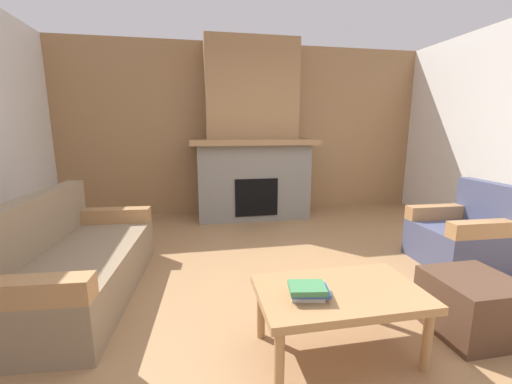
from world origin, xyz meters
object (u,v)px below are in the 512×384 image
Objects in this scene: coffee_table at (339,297)px; armchair at (463,236)px; fireplace at (252,143)px; couch at (72,264)px; ottoman at (471,305)px.

armchair is at bearing 29.02° from coffee_table.
couch is (-1.91, -2.23, -0.88)m from fireplace.
couch is 3.56× the size of ottoman.
couch is 2.15m from coffee_table.
armchair is (3.74, -0.03, 0.01)m from couch.
fireplace is 3.38m from coffee_table.
fireplace is at bearing 49.36° from couch.
fireplace is at bearing 128.92° from armchair.
ottoman is at bearing 1.41° from coffee_table.
fireplace is 3.07m from couch.
armchair is 0.85× the size of coffee_table.
armchair reaches higher than ottoman.
armchair is (1.82, -2.26, -0.87)m from fireplace.
ottoman is at bearing -130.72° from armchair.
coffee_table is at bearing -178.59° from ottoman.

